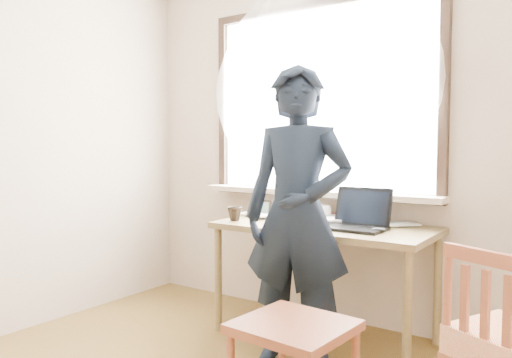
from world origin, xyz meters
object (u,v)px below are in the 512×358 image
Objects in this scene: laptop at (358,219)px; work_chair at (294,339)px; person at (298,216)px; mug_white at (321,213)px; side_chair at (510,349)px; desk at (324,236)px; mug_dark at (235,214)px.

laptop reaches higher than work_chair.
mug_white is at bearing 91.74° from person.
desk is at bearing 147.87° from side_chair.
person reaches higher than mug_dark.
mug_white is at bearing 35.33° from mug_dark.
laptop is 0.74× the size of work_chair.
work_chair is at bearing -69.94° from desk.
desk is at bearing 110.06° from work_chair.
side_chair reaches higher than mug_dark.
person is (0.05, -0.44, 0.19)m from desk.
side_chair is (1.79, -0.56, -0.34)m from mug_dark.
desk is 0.22m from mug_white.
mug_dark is at bearing -168.62° from laptop.
laptop is at bearing 97.50° from work_chair.
desk is 0.28m from laptop.
laptop reaches higher than side_chair.
laptop is 0.85m from mug_dark.
side_chair is at bearing -32.13° from desk.
mug_dark is (-0.83, -0.17, -0.01)m from laptop.
mug_dark is 0.69m from person.
mug_dark is (-0.59, -0.20, 0.13)m from desk.
mug_white is 0.08× the size of person.
mug_white is 1.33× the size of mug_dark.
side_chair is at bearing -17.40° from mug_dark.
person reaches higher than desk.
mug_dark is at bearing 138.87° from work_chair.
mug_white is 0.61m from person.
person is at bearing -75.64° from mug_white.
mug_white is 1.34m from work_chair.
mug_white is at bearing 145.21° from side_chair.
mug_dark is at bearing -144.67° from mug_white.
mug_dark is 0.06× the size of person.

